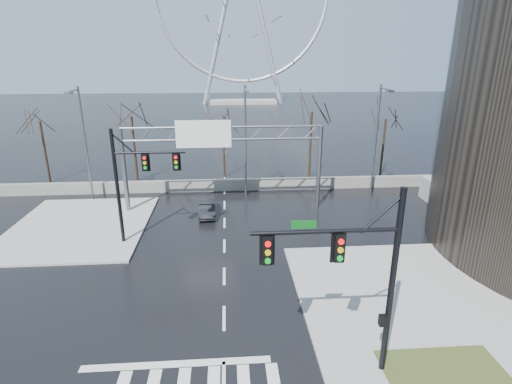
{
  "coord_description": "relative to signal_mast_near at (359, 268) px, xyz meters",
  "views": [
    {
      "loc": [
        0.36,
        -16.83,
        12.34
      ],
      "look_at": [
        2.15,
        7.58,
        4.0
      ],
      "focal_mm": 28.0,
      "sensor_mm": 36.0,
      "label": 1
    }
  ],
  "objects": [
    {
      "name": "sign_gantry",
      "position": [
        -5.52,
        19.0,
        0.31
      ],
      "size": [
        16.36,
        0.4,
        7.6
      ],
      "color": "slate",
      "rests_on": "ground"
    },
    {
      "name": "tree_far_right",
      "position": [
        11.86,
        28.04,
        0.54
      ],
      "size": [
        3.4,
        3.4,
        6.8
      ],
      "color": "black",
      "rests_on": "ground"
    },
    {
      "name": "tree_left",
      "position": [
        -14.14,
        27.54,
        1.1
      ],
      "size": [
        3.75,
        3.75,
        7.5
      ],
      "color": "black",
      "rests_on": "ground"
    },
    {
      "name": "tree_far_left",
      "position": [
        -23.14,
        28.04,
        0.7
      ],
      "size": [
        3.5,
        3.5,
        7.0
      ],
      "color": "black",
      "rests_on": "ground"
    },
    {
      "name": "streetlight_mid",
      "position": [
        -3.14,
        22.2,
        1.01
      ],
      "size": [
        0.5,
        2.55,
        10.0
      ],
      "color": "slate",
      "rests_on": "ground"
    },
    {
      "name": "sidewalk_right_ext",
      "position": [
        4.86,
        6.04,
        -4.8
      ],
      "size": [
        12.0,
        10.0,
        0.15
      ],
      "primitive_type": "cube",
      "color": "gray",
      "rests_on": "ground"
    },
    {
      "name": "tree_right",
      "position": [
        3.86,
        27.54,
        1.34
      ],
      "size": [
        3.9,
        3.9,
        7.8
      ],
      "color": "black",
      "rests_on": "ground"
    },
    {
      "name": "barrier_wall",
      "position": [
        -5.14,
        24.04,
        -4.32
      ],
      "size": [
        52.0,
        0.5,
        1.1
      ],
      "primitive_type": "cube",
      "color": "slate",
      "rests_on": "ground"
    },
    {
      "name": "grass_strip",
      "position": [
        3.86,
        -0.96,
        -4.72
      ],
      "size": [
        5.0,
        4.0,
        0.02
      ],
      "primitive_type": "cube",
      "color": "#35411B",
      "rests_on": "sidewalk_near"
    },
    {
      "name": "streetlight_right",
      "position": [
        8.86,
        22.2,
        1.01
      ],
      "size": [
        0.5,
        2.55,
        10.0
      ],
      "color": "slate",
      "rests_on": "ground"
    },
    {
      "name": "car",
      "position": [
        -6.55,
        17.87,
        -4.25
      ],
      "size": [
        1.46,
        3.81,
        1.24
      ],
      "primitive_type": "imported",
      "rotation": [
        0.0,
        0.0,
        0.04
      ],
      "color": "black",
      "rests_on": "ground"
    },
    {
      "name": "signal_mast_near",
      "position": [
        0.0,
        0.0,
        0.0
      ],
      "size": [
        5.52,
        0.41,
        8.0
      ],
      "color": "black",
      "rests_on": "ground"
    },
    {
      "name": "tree_center",
      "position": [
        -5.14,
        28.54,
        0.3
      ],
      "size": [
        3.25,
        3.25,
        6.5
      ],
      "color": "black",
      "rests_on": "ground"
    },
    {
      "name": "streetlight_left",
      "position": [
        -17.14,
        22.2,
        1.01
      ],
      "size": [
        0.5,
        2.55,
        10.0
      ],
      "color": "slate",
      "rests_on": "ground"
    },
    {
      "name": "ground",
      "position": [
        -5.14,
        4.04,
        -4.87
      ],
      "size": [
        260.0,
        260.0,
        0.0
      ],
      "primitive_type": "plane",
      "color": "black",
      "rests_on": "ground"
    },
    {
      "name": "sidewalk_far",
      "position": [
        -16.14,
        16.04,
        -4.8
      ],
      "size": [
        10.0,
        12.0,
        0.15
      ],
      "primitive_type": "cube",
      "color": "gray",
      "rests_on": "ground"
    },
    {
      "name": "signal_mast_far",
      "position": [
        -11.01,
        13.0,
        -0.04
      ],
      "size": [
        4.72,
        0.41,
        8.0
      ],
      "color": "black",
      "rests_on": "ground"
    }
  ]
}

